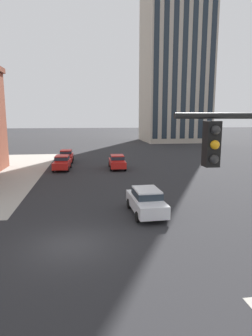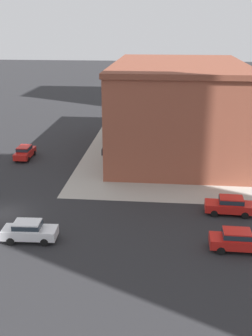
{
  "view_description": "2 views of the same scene",
  "coord_description": "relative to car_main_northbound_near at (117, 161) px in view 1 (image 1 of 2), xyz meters",
  "views": [
    {
      "loc": [
        0.86,
        -13.27,
        6.08
      ],
      "look_at": [
        3.51,
        6.2,
        2.62
      ],
      "focal_mm": 30.76,
      "sensor_mm": 36.0,
      "label": 1
    },
    {
      "loc": [
        33.22,
        14.69,
        16.84
      ],
      "look_at": [
        -3.17,
        11.13,
        3.8
      ],
      "focal_mm": 43.92,
      "sensor_mm": 36.0,
      "label": 2
    }
  ],
  "objects": [
    {
      "name": "residential_tower_skyline_right",
      "position": [
        18.76,
        39.37,
        29.73
      ],
      "size": [
        15.66,
        15.6,
        61.25
      ],
      "color": "#B2A899",
      "rests_on": "ground"
    },
    {
      "name": "car_main_northbound_near",
      "position": [
        0.0,
        0.0,
        0.0
      ],
      "size": [
        1.95,
        4.43,
        1.68
      ],
      "color": "red",
      "rests_on": "ground"
    },
    {
      "name": "car_main_mid",
      "position": [
        0.1,
        -16.61,
        0.0
      ],
      "size": [
        2.04,
        4.48,
        1.68
      ],
      "color": "silver",
      "rests_on": "ground"
    },
    {
      "name": "car_main_southbound_far",
      "position": [
        -6.42,
        6.26,
        0.0
      ],
      "size": [
        1.9,
        4.4,
        1.68
      ],
      "color": "red",
      "rests_on": "ground"
    },
    {
      "name": "car_cross_westbound",
      "position": [
        -6.48,
        0.28,
        0.0
      ],
      "size": [
        2.04,
        4.47,
        1.68
      ],
      "color": "red",
      "rests_on": "ground"
    },
    {
      "name": "ground_plane",
      "position": [
        -4.39,
        -20.58,
        -0.92
      ],
      "size": [
        320.0,
        320.0,
        0.0
      ],
      "primitive_type": "plane",
      "color": "#262628"
    }
  ]
}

